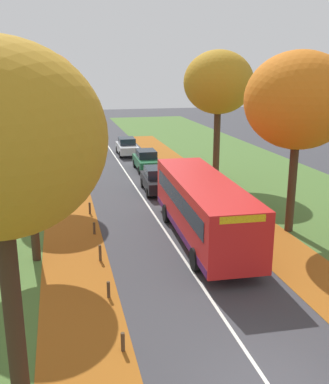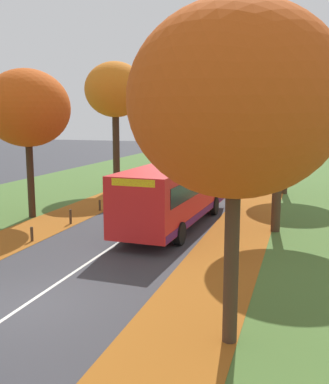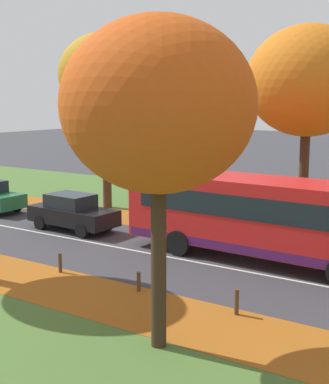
{
  "view_description": "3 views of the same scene",
  "coord_description": "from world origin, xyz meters",
  "views": [
    {
      "loc": [
        -4.95,
        -8.92,
        8.06
      ],
      "look_at": [
        0.03,
        12.21,
        1.99
      ],
      "focal_mm": 42.0,
      "sensor_mm": 36.0,
      "label": 1
    },
    {
      "loc": [
        7.29,
        -10.07,
        5.23
      ],
      "look_at": [
        0.43,
        11.79,
        1.35
      ],
      "focal_mm": 42.0,
      "sensor_mm": 36.0,
      "label": 2
    },
    {
      "loc": [
        -16.1,
        3.21,
        5.75
      ],
      "look_at": [
        1.1,
        14.42,
        2.21
      ],
      "focal_mm": 50.0,
      "sensor_mm": 36.0,
      "label": 3
    }
  ],
  "objects": [
    {
      "name": "tree_left_near",
      "position": [
        -6.22,
        9.81,
        5.61
      ],
      "size": [
        4.35,
        4.35,
        7.59
      ],
      "color": "#382619",
      "rests_on": "ground"
    },
    {
      "name": "bollard_fourth",
      "position": [
        -3.55,
        9.06,
        0.36
      ],
      "size": [
        0.12,
        0.12,
        0.73
      ],
      "primitive_type": "cylinder",
      "color": "#4C3823",
      "rests_on": "ground"
    },
    {
      "name": "car_green_following",
      "position": [
        1.77,
        25.9,
        0.81
      ],
      "size": [
        1.84,
        4.23,
        1.62
      ],
      "color": "#1E6038",
      "rests_on": "ground"
    },
    {
      "name": "road_centre_line",
      "position": [
        0.0,
        20.0,
        0.0
      ],
      "size": [
        0.12,
        80.0,
        0.01
      ],
      "primitive_type": "cube",
      "color": "silver",
      "rests_on": "ground"
    },
    {
      "name": "car_black_lead",
      "position": [
        1.19,
        19.37,
        0.81
      ],
      "size": [
        1.94,
        4.28,
        1.62
      ],
      "color": "black",
      "rests_on": "ground"
    },
    {
      "name": "bollard_fifth",
      "position": [
        -3.54,
        12.33,
        0.31
      ],
      "size": [
        0.12,
        0.12,
        0.61
      ],
      "primitive_type": "cylinder",
      "color": "#4C3823",
      "rests_on": "ground"
    },
    {
      "name": "tree_right_near",
      "position": [
        6.15,
        10.58,
        6.51
      ],
      "size": [
        5.14,
        5.14,
        8.85
      ],
      "color": "#422D1E",
      "rests_on": "ground"
    },
    {
      "name": "bus",
      "position": [
        1.47,
        10.4,
        1.7
      ],
      "size": [
        2.95,
        10.49,
        2.98
      ],
      "color": "red",
      "rests_on": "ground"
    },
    {
      "name": "car_silver_third_in_line",
      "position": [
        1.21,
        32.67,
        0.81
      ],
      "size": [
        1.84,
        4.23,
        1.62
      ],
      "color": "#B7BABF",
      "rests_on": "ground"
    },
    {
      "name": "leaf_litter_left",
      "position": [
        -4.6,
        14.0,
        0.01
      ],
      "size": [
        2.8,
        60.0,
        0.0
      ],
      "primitive_type": "cube",
      "color": "#9E5619",
      "rests_on": "grass_verge_left"
    },
    {
      "name": "grass_verge_right",
      "position": [
        9.2,
        20.0,
        0.0
      ],
      "size": [
        12.0,
        90.0,
        0.01
      ],
      "primitive_type": "cube",
      "color": "#476B2D",
      "rests_on": "ground"
    },
    {
      "name": "tree_right_mid",
      "position": [
        6.01,
        21.3,
        6.98
      ],
      "size": [
        4.85,
        4.85,
        9.22
      ],
      "color": "#422D1E",
      "rests_on": "ground"
    },
    {
      "name": "tree_left_mid",
      "position": [
        -5.7,
        19.72,
        7.0
      ],
      "size": [
        4.29,
        4.29,
        9.02
      ],
      "color": "#382619",
      "rests_on": "ground"
    },
    {
      "name": "bollard_third",
      "position": [
        -3.56,
        5.78,
        0.31
      ],
      "size": [
        0.12,
        0.12,
        0.62
      ],
      "primitive_type": "cylinder",
      "color": "#4C3823",
      "rests_on": "ground"
    },
    {
      "name": "bollard_sixth",
      "position": [
        -3.52,
        15.6,
        0.34
      ],
      "size": [
        0.12,
        0.12,
        0.68
      ],
      "primitive_type": "cylinder",
      "color": "#4C3823",
      "rests_on": "ground"
    },
    {
      "name": "bollard_second",
      "position": [
        -3.51,
        2.51,
        0.3
      ],
      "size": [
        0.12,
        0.12,
        0.6
      ],
      "primitive_type": "cylinder",
      "color": "#4C3823",
      "rests_on": "ground"
    },
    {
      "name": "leaf_litter_right",
      "position": [
        4.6,
        14.0,
        0.01
      ],
      "size": [
        2.8,
        60.0,
        0.0
      ],
      "primitive_type": "cube",
      "color": "#9E5619",
      "rests_on": "grass_verge_right"
    }
  ]
}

